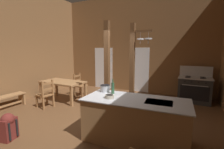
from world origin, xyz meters
TOP-DOWN VIEW (x-y plane):
  - ground_plane at (0.00, 0.00)m, footprint 7.72×8.18m
  - wall_back at (0.00, 3.76)m, footprint 7.72×0.14m
  - wall_left at (-3.53, 0.00)m, footprint 0.14×8.18m
  - glazed_door_back_left at (-1.56, 3.68)m, footprint 1.00×0.01m
  - glazed_panel_back_right at (0.35, 3.68)m, footprint 0.84×0.01m
  - kitchen_island at (1.34, -0.42)m, footprint 2.19×1.03m
  - stove_range at (2.62, 3.07)m, footprint 1.18×0.87m
  - support_post_with_pot_rack at (0.72, 1.43)m, footprint 0.69×0.23m
  - support_post_center at (0.11, 0.75)m, footprint 0.14×0.14m
  - dining_table at (-2.04, 1.18)m, footprint 1.75×1.01m
  - ladderback_chair_near_window at (-1.99, 0.28)m, footprint 0.51×0.51m
  - ladderback_chair_by_post at (-1.81, 1.96)m, footprint 0.46×0.46m
  - bench_along_left_wall at (-3.07, -0.40)m, footprint 0.39×1.26m
  - backpack at (-1.15, -1.52)m, footprint 0.34×0.36m
  - stockpot_on_counter at (0.49, -0.13)m, footprint 0.31×0.23m
  - mixing_bowl_on_counter at (0.82, -0.57)m, footprint 0.20×0.20m
  - bottle_tall_on_counter at (0.73, -0.21)m, footprint 0.07×0.07m

SIDE VIEW (x-z plane):
  - ground_plane at x=0.00m, z-range -0.10..0.00m
  - bench_along_left_wall at x=-3.07m, z-range 0.08..0.52m
  - backpack at x=-1.15m, z-range 0.02..0.61m
  - ladderback_chair_near_window at x=-1.99m, z-range -0.02..0.93m
  - ladderback_chair_by_post at x=-1.81m, z-range -0.02..0.93m
  - kitchen_island at x=1.34m, z-range 0.00..0.92m
  - stove_range at x=2.62m, z-range -0.18..1.14m
  - dining_table at x=-2.04m, z-range 0.28..1.02m
  - mixing_bowl_on_counter at x=0.82m, z-range 0.92..1.00m
  - stockpot_on_counter at x=0.49m, z-range 0.93..1.09m
  - glazed_door_back_left at x=-1.56m, z-range 0.00..2.05m
  - glazed_panel_back_right at x=0.35m, z-range 0.00..2.05m
  - bottle_tall_on_counter at x=0.73m, z-range 0.89..1.23m
  - support_post_center at x=0.11m, z-range 0.00..2.77m
  - support_post_with_pot_rack at x=0.72m, z-range 0.12..2.89m
  - wall_back at x=0.00m, z-range 0.00..4.42m
  - wall_left at x=-3.53m, z-range 0.00..4.42m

